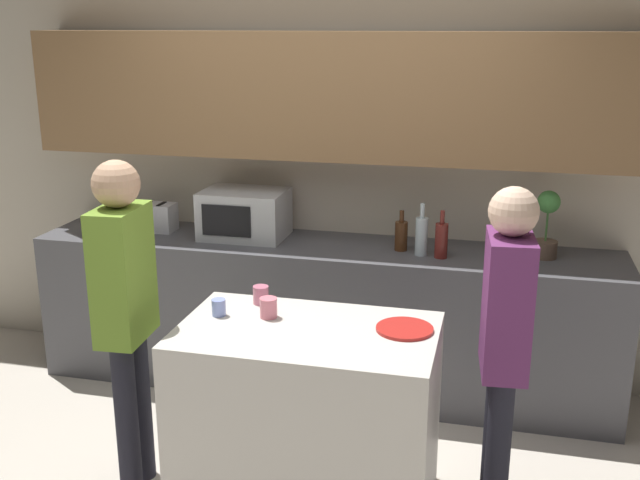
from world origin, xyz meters
TOP-DOWN VIEW (x-y plane):
  - back_wall at (0.00, 1.66)m, footprint 6.40×0.40m
  - back_counter at (0.00, 1.39)m, footprint 3.60×0.62m
  - kitchen_island at (0.23, 0.16)m, footprint 1.18×0.72m
  - microwave at (-0.52, 1.44)m, footprint 0.52×0.39m
  - toaster at (-1.13, 1.45)m, footprint 0.26×0.16m
  - potted_plant at (1.31, 1.45)m, footprint 0.14×0.14m
  - bottle_0 at (0.48, 1.39)m, footprint 0.08×0.08m
  - bottle_1 at (0.61, 1.32)m, footprint 0.07×0.07m
  - bottle_2 at (0.73, 1.30)m, footprint 0.07×0.07m
  - plate_on_island at (0.66, 0.25)m, footprint 0.26×0.26m
  - cup_0 at (-0.07, 0.41)m, footprint 0.08×0.08m
  - cup_1 at (0.02, 0.25)m, footprint 0.08×0.08m
  - cup_2 at (-0.22, 0.22)m, footprint 0.07×0.07m
  - person_left at (1.10, 0.23)m, footprint 0.22×0.36m
  - person_center at (-0.64, 0.10)m, footprint 0.22×0.35m

SIDE VIEW (x-z plane):
  - kitchen_island at x=0.23m, z-range 0.00..0.91m
  - back_counter at x=0.00m, z-range 0.00..0.94m
  - plate_on_island at x=0.66m, z-range 0.91..0.93m
  - person_left at x=1.10m, z-range 0.15..1.75m
  - cup_2 at x=-0.22m, z-range 0.91..0.99m
  - cup_0 at x=-0.07m, z-range 0.91..1.00m
  - cup_1 at x=0.02m, z-range 0.91..1.01m
  - person_center at x=-0.64m, z-range 0.16..1.82m
  - toaster at x=-1.13m, z-range 0.94..1.12m
  - bottle_0 at x=0.48m, z-range 0.91..1.15m
  - bottle_2 at x=0.73m, z-range 0.91..1.19m
  - bottle_1 at x=0.61m, z-range 0.90..1.21m
  - microwave at x=-0.52m, z-range 0.94..1.24m
  - potted_plant at x=1.31m, z-range 0.94..1.33m
  - back_wall at x=0.00m, z-range 0.19..2.89m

